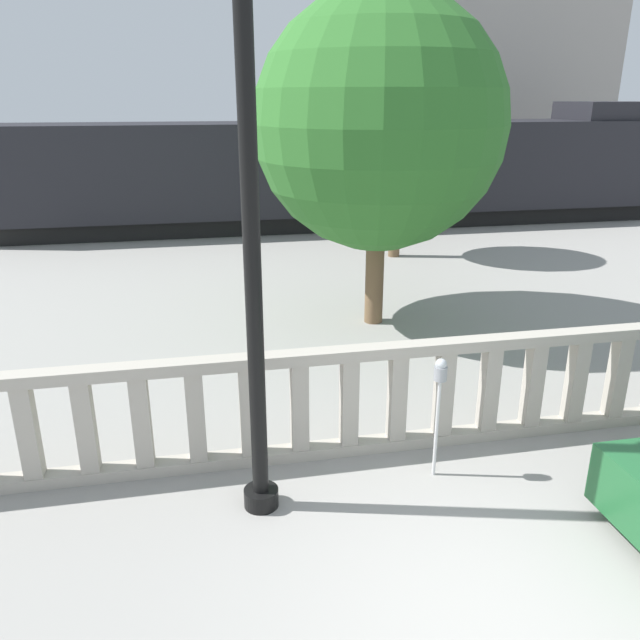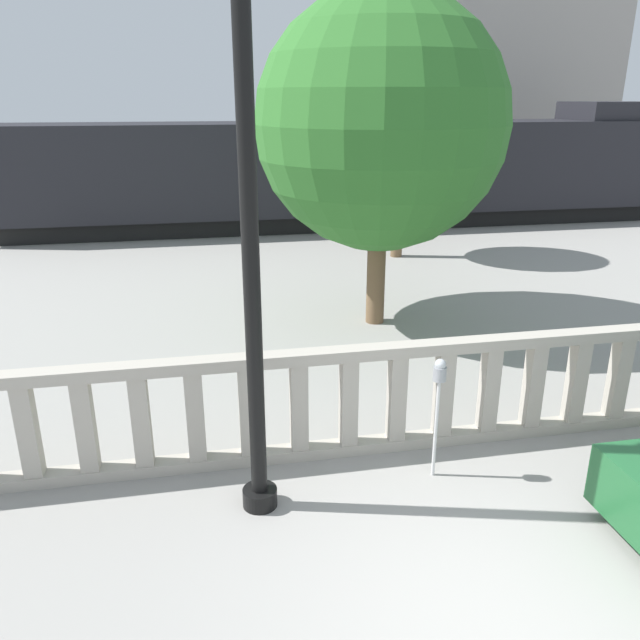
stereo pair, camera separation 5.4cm
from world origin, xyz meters
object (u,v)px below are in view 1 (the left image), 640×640
object	(u,v)px
tree_left	(379,124)
train_near	(348,172)
tree_right	(400,98)
parking_meter	(440,386)
lamppost	(252,265)

from	to	relation	value
tree_left	train_near	bearing A→B (deg)	79.26
train_near	tree_right	distance (m)	5.04
parking_meter	train_near	size ratio (longest dim) A/B	0.07
train_near	tree_left	bearing A→B (deg)	-100.74
tree_right	parking_meter	bearing A→B (deg)	-105.17
parking_meter	tree_right	bearing A→B (deg)	74.83
tree_left	tree_right	size ratio (longest dim) A/B	1.07
train_near	tree_right	size ratio (longest dim) A/B	3.98
tree_left	tree_right	xyz separation A→B (m)	(2.01, 4.99, 0.42)
parking_meter	tree_left	distance (m)	5.84
lamppost	parking_meter	world-z (taller)	lamppost
tree_left	tree_right	bearing A→B (deg)	68.07
parking_meter	tree_right	size ratio (longest dim) A/B	0.26
parking_meter	tree_left	world-z (taller)	tree_left
tree_right	train_near	bearing A→B (deg)	92.82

